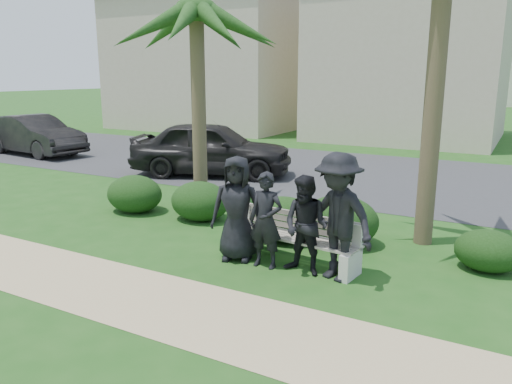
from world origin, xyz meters
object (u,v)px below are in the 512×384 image
car_a (212,148)px  car_b (35,135)px  street_lamp (197,75)px  palm_left (196,12)px  park_bench (292,241)px  man_b (266,220)px  man_a (237,209)px  man_c (306,226)px  man_d (338,217)px

car_a → car_b: 8.09m
street_lamp → palm_left: bearing=-54.3°
street_lamp → palm_left: palm_left is taller
park_bench → car_a: (-5.17, 5.38, 0.46)m
street_lamp → man_b: size_ratio=2.82×
man_a → man_c: (1.23, -0.03, -0.10)m
street_lamp → park_bench: size_ratio=1.88×
man_b → man_d: size_ratio=0.80×
man_a → man_d: man_d is taller
park_bench → man_c: man_c is taller
man_b → car_b: 14.22m
man_d → car_b: size_ratio=0.43×
park_bench → man_d: size_ratio=1.20×
man_b → car_b: man_b is taller
park_bench → man_b: 0.62m
man_c → car_a: car_a is taller
street_lamp → palm_left: (6.76, -9.41, 1.31)m
man_c → car_a: size_ratio=0.32×
man_b → man_d: (1.14, 0.08, 0.19)m
man_b → street_lamp: bearing=127.2°
man_a → car_b: bearing=137.3°
car_b → car_a: bearing=-85.3°
man_a → palm_left: palm_left is taller
palm_left → car_b: (-9.92, 3.27, -3.52)m
park_bench → man_a: (-0.85, -0.30, 0.51)m
man_c → man_d: (0.48, 0.04, 0.19)m
street_lamp → car_b: (-3.16, -6.13, -2.21)m
park_bench → car_a: car_a is taller
palm_left → car_b: size_ratio=1.17×
man_c → man_b: bearing=-170.0°
man_a → car_a: man_a is taller
park_bench → car_b: size_ratio=0.51×
street_lamp → park_bench: bearing=-49.0°
park_bench → car_b: car_b is taller
car_b → street_lamp: bearing=-21.9°
man_b → car_a: 7.54m
park_bench → car_a: 7.48m
car_a → man_c: bearing=-156.1°
car_a → park_bench: bearing=-156.4°
park_bench → car_b: bearing=164.1°
man_b → car_b: size_ratio=0.34×
man_a → man_b: man_a is taller
street_lamp → man_a: 15.21m
palm_left → car_a: (-1.83, 3.18, -3.44)m
palm_left → man_b: bearing=-40.1°
park_bench → man_a: man_a is taller
man_d → car_b: (-14.10, 5.76, -0.21)m
park_bench → palm_left: palm_left is taller
man_b → park_bench: bearing=49.8°
man_c → palm_left: size_ratio=0.29×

